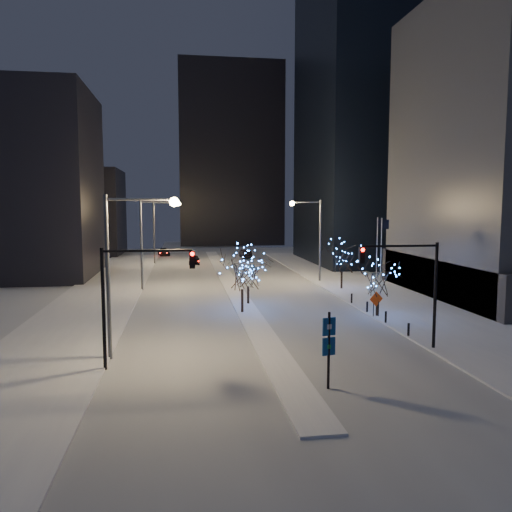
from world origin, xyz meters
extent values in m
plane|color=silver|center=(0.00, 0.00, 0.00)|extent=(160.00, 160.00, 0.00)
cube|color=silver|center=(0.00, 35.00, 0.01)|extent=(20.00, 130.00, 0.02)
cube|color=white|center=(0.00, 30.00, 0.07)|extent=(2.00, 80.00, 0.15)
cube|color=white|center=(15.00, 20.00, 0.07)|extent=(10.00, 90.00, 0.15)
cube|color=white|center=(-14.00, 20.00, 0.07)|extent=(8.00, 90.00, 0.15)
cube|color=black|center=(-28.00, 40.00, 12.00)|extent=(22.00, 18.00, 24.00)
cube|color=black|center=(-26.00, 70.00, 8.00)|extent=(18.00, 16.00, 16.00)
cube|color=black|center=(6.00, 92.00, 21.00)|extent=(24.00, 14.00, 42.00)
cylinder|color=#595E66|center=(-10.00, 2.00, 5.00)|extent=(0.24, 0.24, 10.00)
cylinder|color=#595E66|center=(-8.00, 2.00, 9.70)|extent=(4.00, 0.16, 0.16)
sphere|color=#FFC97F|center=(-6.00, 2.00, 9.55)|extent=(0.56, 0.56, 0.56)
cylinder|color=#595E66|center=(-10.00, 27.00, 5.00)|extent=(0.24, 0.24, 10.00)
cylinder|color=#595E66|center=(-8.00, 27.00, 9.70)|extent=(4.00, 0.16, 0.16)
sphere|color=#FFC97F|center=(-6.00, 27.00, 9.55)|extent=(0.56, 0.56, 0.56)
cylinder|color=#595E66|center=(-10.00, 52.00, 5.00)|extent=(0.24, 0.24, 10.00)
cylinder|color=#595E66|center=(-8.00, 52.00, 9.70)|extent=(4.00, 0.16, 0.16)
sphere|color=#FFC97F|center=(-6.00, 52.00, 9.55)|extent=(0.56, 0.56, 0.56)
cylinder|color=#595E66|center=(11.00, 30.00, 5.00)|extent=(0.24, 0.24, 10.00)
cylinder|color=#595E66|center=(9.25, 30.00, 9.70)|extent=(3.50, 0.16, 0.16)
sphere|color=#FFC97F|center=(7.50, 30.00, 9.55)|extent=(0.56, 0.56, 0.56)
cylinder|color=black|center=(-10.00, 0.00, 3.50)|extent=(0.20, 0.20, 7.00)
cylinder|color=black|center=(-7.50, 0.00, 6.80)|extent=(5.00, 0.14, 0.14)
cube|color=black|center=(-5.00, 0.00, 6.25)|extent=(0.32, 0.28, 1.00)
sphere|color=#FF0C05|center=(-5.00, -0.18, 6.60)|extent=(0.22, 0.22, 0.22)
cylinder|color=black|center=(10.50, 1.00, 3.50)|extent=(0.20, 0.20, 7.00)
cylinder|color=black|center=(8.00, 1.00, 6.80)|extent=(5.00, 0.14, 0.14)
cube|color=black|center=(5.50, 1.00, 6.25)|extent=(0.32, 0.28, 1.00)
sphere|color=#FF0C05|center=(5.50, 0.82, 6.60)|extent=(0.22, 0.22, 0.22)
cylinder|color=silver|center=(13.00, 16.00, 4.15)|extent=(0.10, 0.10, 8.00)
cube|color=black|center=(13.35, 16.00, 7.55)|extent=(0.70, 0.03, 0.90)
cylinder|color=silver|center=(13.60, 18.50, 4.15)|extent=(0.10, 0.10, 8.00)
cube|color=black|center=(13.95, 18.50, 7.55)|extent=(0.70, 0.03, 0.90)
cylinder|color=black|center=(10.20, 4.00, 0.60)|extent=(0.16, 0.16, 0.90)
cylinder|color=black|center=(10.20, 8.00, 0.60)|extent=(0.16, 0.16, 0.90)
cylinder|color=black|center=(10.20, 12.00, 0.60)|extent=(0.16, 0.16, 0.90)
cylinder|color=black|center=(10.20, 16.00, 0.60)|extent=(0.16, 0.16, 0.90)
imported|color=black|center=(-3.74, 50.54, 0.72)|extent=(1.82, 4.25, 1.43)
imported|color=black|center=(5.43, 58.28, 0.78)|extent=(1.82, 4.82, 1.57)
imported|color=black|center=(-9.00, 65.01, 0.65)|extent=(2.56, 4.72, 1.30)
cylinder|color=black|center=(-0.50, 13.58, 1.14)|extent=(0.22, 0.22, 1.98)
cylinder|color=black|center=(0.50, 17.23, 0.95)|extent=(0.22, 0.22, 1.61)
cylinder|color=black|center=(10.50, 10.51, 1.02)|extent=(0.22, 0.22, 1.74)
cylinder|color=black|center=(11.87, 24.14, 1.08)|extent=(0.22, 0.22, 1.87)
cylinder|color=black|center=(1.72, -4.73, 2.00)|extent=(0.14, 0.14, 4.00)
cube|color=navy|center=(1.72, -4.73, 3.26)|extent=(0.71, 0.25, 0.91)
cube|color=navy|center=(1.72, -4.73, 2.23)|extent=(0.71, 0.25, 0.91)
cylinder|color=black|center=(10.08, 10.26, 0.77)|extent=(0.07, 0.07, 1.23)
cylinder|color=black|center=(10.52, 10.26, 0.77)|extent=(0.07, 0.07, 1.23)
cube|color=#FF470D|center=(10.30, 10.26, 1.60)|extent=(1.24, 0.33, 1.27)
camera|label=1|loc=(-5.53, -28.58, 9.37)|focal=35.00mm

